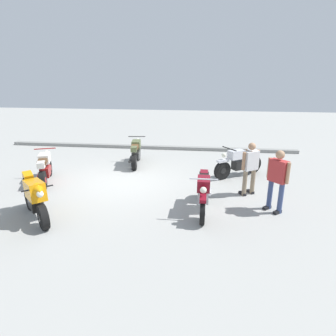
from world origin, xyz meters
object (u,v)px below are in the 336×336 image
Objects in this scene: motorcycle_orange_sportbike at (35,197)px; motorcycle_silver_cruiser at (239,162)px; motorcycle_olive_vintage at (136,153)px; person_in_red_shirt at (277,177)px; person_in_white_shirt at (250,166)px; motorcycle_cream_vintage at (45,169)px; motorcycle_maroon_cruiser at (203,192)px.

motorcycle_silver_cruiser is at bearing 83.07° from motorcycle_orange_sportbike.
motorcycle_olive_vintage is at bearing 120.32° from motorcycle_orange_sportbike.
motorcycle_silver_cruiser is 1.05× the size of person_in_red_shirt.
person_in_red_shirt is (0.54, -1.03, 0.04)m from person_in_white_shirt.
person_in_red_shirt is (0.66, -2.71, 0.43)m from motorcycle_silver_cruiser.
motorcycle_cream_vintage is at bearing 161.85° from motorcycle_orange_sportbike.
motorcycle_orange_sportbike is 0.75× the size of motorcycle_maroon_cruiser.
motorcycle_cream_vintage is 0.96× the size of motorcycle_olive_vintage.
motorcycle_orange_sportbike is 0.89× the size of motorcycle_silver_cruiser.
motorcycle_olive_vintage is at bearing -69.50° from motorcycle_cream_vintage.
motorcycle_maroon_cruiser is 1.86m from person_in_white_shirt.
motorcycle_olive_vintage is 4.04m from motorcycle_silver_cruiser.
motorcycle_silver_cruiser reaches higher than motorcycle_cream_vintage.
person_in_red_shirt is (1.89, 0.20, 0.43)m from motorcycle_maroon_cruiser.
motorcycle_silver_cruiser is at bearing -99.06° from motorcycle_cream_vintage.
person_in_white_shirt is at bearing 132.75° from motorcycle_maroon_cruiser.
person_in_white_shirt is at bearing -104.32° from person_in_red_shirt.
motorcycle_cream_vintage is 5.48m from motorcycle_maroon_cruiser.
motorcycle_silver_cruiser is (3.95, -0.87, 0.03)m from motorcycle_olive_vintage.
motorcycle_maroon_cruiser is at bearing -151.06° from motorcycle_olive_vintage.
motorcycle_cream_vintage is 7.30m from person_in_red_shirt.
motorcycle_maroon_cruiser is (-1.23, -2.90, 0.00)m from motorcycle_silver_cruiser.
motorcycle_cream_vintage is 0.90× the size of motorcycle_maroon_cruiser.
motorcycle_olive_vintage is 1.21× the size of person_in_white_shirt.
motorcycle_silver_cruiser reaches higher than motorcycle_olive_vintage.
motorcycle_maroon_cruiser is at bearing -36.20° from person_in_red_shirt.
motorcycle_orange_sportbike is 4.29m from motorcycle_maroon_cruiser.
motorcycle_orange_sportbike is at bearing -0.12° from motorcycle_silver_cruiser.
motorcycle_cream_vintage is at bearing 53.61° from person_in_white_shirt.
motorcycle_silver_cruiser is at bearing -30.54° from person_in_white_shirt.
motorcycle_orange_sportbike reaches higher than motorcycle_silver_cruiser.
person_in_red_shirt reaches higher than motorcycle_maroon_cruiser.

